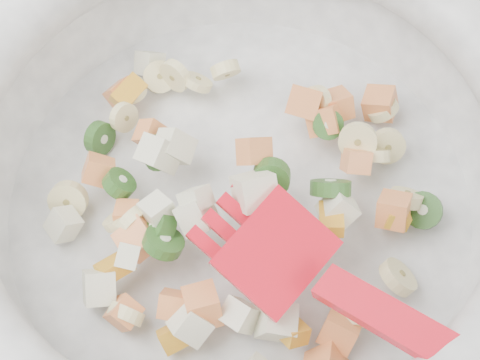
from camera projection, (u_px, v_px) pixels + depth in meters
The scene contains 2 objects.
counter at pixel (201, 359), 0.95m from camera, with size 2.00×0.60×0.90m, color gray.
mixing_bowl at pixel (240, 170), 0.49m from camera, with size 0.51×0.42×0.14m.
Camera 1 is at (0.20, 1.28, 1.39)m, focal length 55.00 mm.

